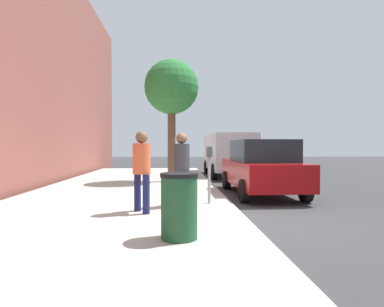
{
  "coord_description": "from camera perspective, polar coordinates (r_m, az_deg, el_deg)",
  "views": [
    {
      "loc": [
        -6.57,
        1.44,
        1.57
      ],
      "look_at": [
        1.06,
        1.02,
        1.4
      ],
      "focal_mm": 29.74,
      "sensor_mm": 36.0,
      "label": 1
    }
  ],
  "objects": [
    {
      "name": "pedestrian_at_meter",
      "position": [
        7.55,
        -1.87,
        -1.73
      ],
      "size": [
        0.5,
        0.38,
        1.74
      ],
      "rotation": [
        0.0,
        0.0,
        -1.2
      ],
      "color": "#191E4C",
      "rests_on": "sidewalk_slab"
    },
    {
      "name": "street_tree",
      "position": [
        13.11,
        -3.69,
        11.54
      ],
      "size": [
        2.19,
        2.19,
        4.91
      ],
      "color": "brown",
      "rests_on": "sidewalk_slab"
    },
    {
      "name": "trash_bin",
      "position": [
        4.95,
        -2.31,
        -9.33
      ],
      "size": [
        0.59,
        0.59,
        1.01
      ],
      "color": "#1E4C2D",
      "rests_on": "sidewalk_slab"
    },
    {
      "name": "parked_sedan_near",
      "position": [
        10.47,
        12.33,
        -2.42
      ],
      "size": [
        4.42,
        2.0,
        1.77
      ],
      "color": "maroon",
      "rests_on": "ground_plane"
    },
    {
      "name": "parked_van_far",
      "position": [
        16.66,
        6.47,
        0.23
      ],
      "size": [
        5.21,
        2.15,
        2.18
      ],
      "color": "silver",
      "rests_on": "ground_plane"
    },
    {
      "name": "pedestrian_bystander",
      "position": [
        6.89,
        -9.02,
        -2.0
      ],
      "size": [
        0.46,
        0.38,
        1.75
      ],
      "rotation": [
        0.0,
        0.0,
        -0.97
      ],
      "color": "#191E4C",
      "rests_on": "sidewalk_slab"
    },
    {
      "name": "sidewalk_slab",
      "position": [
        6.92,
        -16.42,
        -11.24
      ],
      "size": [
        28.0,
        6.0,
        0.15
      ],
      "primitive_type": "cube",
      "color": "#B7B2A8",
      "rests_on": "ground_plane"
    },
    {
      "name": "ground_plane",
      "position": [
        6.91,
        9.17,
        -11.85
      ],
      "size": [
        80.0,
        80.0,
        0.0
      ],
      "primitive_type": "plane",
      "color": "#38383A",
      "rests_on": "ground"
    },
    {
      "name": "parking_meter",
      "position": [
        7.88,
        3.11,
        -1.64
      ],
      "size": [
        0.36,
        0.12,
        1.41
      ],
      "color": "gray",
      "rests_on": "sidewalk_slab"
    }
  ]
}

